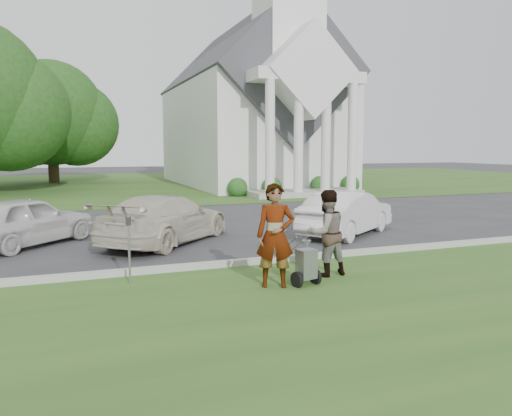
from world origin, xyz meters
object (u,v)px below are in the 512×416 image
car_c (166,219)px  person_left (275,236)px  church (251,99)px  car_b (25,221)px  striping_cart (306,265)px  person_right (326,234)px  car_d (347,213)px  tree_back (51,118)px  parking_meter_near (129,241)px

car_c → person_left: bearing=145.2°
church → car_b: church is taller
striping_cart → person_right: person_right is taller
church → car_c: size_ratio=5.20×
car_d → person_left: bearing=101.8°
striping_cart → car_d: (3.66, 4.62, 0.25)m
tree_back → car_c: bearing=-82.5°
church → striping_cart: bearing=-107.8°
striping_cart → car_c: car_c is taller
car_d → person_right: bearing=109.5°
striping_cart → church: bearing=59.9°
church → car_b: 23.21m
person_left → car_d: size_ratio=0.49×
person_right → striping_cart: bearing=31.2°
church → tree_back: (-13.01, 6.87, -1.21)m
tree_back → person_left: 31.81m
person_right → car_b: 8.22m
car_b → car_c: size_ratio=0.86×
striping_cart → person_right: bearing=24.4°
church → person_left: (-8.47, -24.39, -4.96)m
tree_back → striping_cart: 32.11m
parking_meter_near → car_b: (-2.16, 4.82, -0.17)m
church → person_left: size_ratio=12.35×
car_b → car_d: size_ratio=0.99×
church → person_right: 25.54m
church → person_right: bearing=-106.6°
person_right → car_d: bearing=-131.2°
tree_back → car_c: 26.68m
person_right → car_c: 5.30m
person_left → church: bearing=92.3°
car_c → car_d: bearing=-143.9°
person_right → car_c: (-2.41, 4.72, -0.21)m
car_d → car_b: bearing=45.5°
car_b → car_d: (8.94, -1.53, -0.02)m
person_right → parking_meter_near: person_right is taller
car_c → car_b: bearing=28.9°
tree_back → person_left: tree_back is taller
church → parking_meter_near: (-11.01, -23.20, -5.10)m
person_left → car_b: bearing=149.5°
person_right → parking_meter_near: bearing=-17.1°
car_d → tree_back: bearing=-16.6°
car_c → car_d: car_c is taller
parking_meter_near → tree_back: bearing=93.8°
person_left → car_b: size_ratio=0.49×
parking_meter_near → car_b: car_b is taller
striping_cart → car_c: bearing=95.6°
car_b → car_c: (3.59, -0.89, -0.00)m
car_b → car_c: car_b is taller
tree_back → person_left: (4.54, -31.26, -3.75)m
parking_meter_near → car_b: bearing=114.1°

